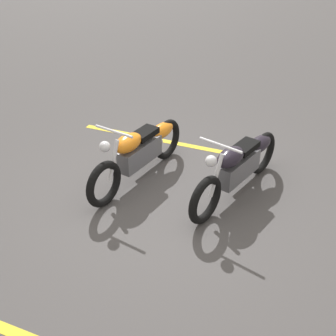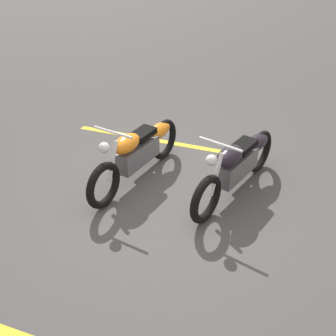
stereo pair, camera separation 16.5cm
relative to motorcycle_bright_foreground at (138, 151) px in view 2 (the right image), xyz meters
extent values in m
plane|color=#474444|center=(0.34, 0.72, -0.46)|extent=(60.00, 60.00, 0.00)
torus|color=black|center=(0.83, -0.10, -0.13)|extent=(0.68, 0.20, 0.67)
torus|color=black|center=(-0.72, 0.10, -0.13)|extent=(0.68, 0.20, 0.67)
cube|color=#59595E|center=(0.01, 0.00, -0.04)|extent=(0.86, 0.33, 0.32)
ellipsoid|color=orange|center=(0.28, -0.03, 0.26)|extent=(0.55, 0.34, 0.24)
ellipsoid|color=orange|center=(-0.56, 0.08, 0.10)|extent=(0.59, 0.31, 0.22)
cube|color=black|center=(-0.12, 0.02, 0.24)|extent=(0.47, 0.29, 0.09)
cylinder|color=silver|center=(0.60, -0.08, 0.13)|extent=(0.27, 0.09, 0.56)
cylinder|color=silver|center=(0.55, -0.07, 0.56)|extent=(0.12, 0.62, 0.04)
sphere|color=silver|center=(0.75, -0.09, 0.42)|extent=(0.15, 0.15, 0.15)
cylinder|color=silver|center=(-0.41, -0.08, -0.20)|extent=(0.71, 0.18, 0.09)
torus|color=black|center=(0.57, 1.27, -0.13)|extent=(0.68, 0.25, 0.67)
torus|color=black|center=(-0.95, 1.62, -0.13)|extent=(0.68, 0.25, 0.67)
cube|color=#59595E|center=(-0.24, 1.46, -0.04)|extent=(0.87, 0.40, 0.32)
ellipsoid|color=black|center=(0.02, 1.40, 0.26)|extent=(0.57, 0.39, 0.24)
ellipsoid|color=black|center=(-0.79, 1.58, 0.10)|extent=(0.60, 0.36, 0.22)
cube|color=black|center=(-0.37, 1.48, 0.24)|extent=(0.48, 0.33, 0.09)
cylinder|color=silver|center=(0.35, 1.32, 0.13)|extent=(0.27, 0.11, 0.56)
cylinder|color=silver|center=(0.30, 1.33, 0.56)|extent=(0.17, 0.61, 0.04)
sphere|color=silver|center=(0.49, 1.29, 0.42)|extent=(0.15, 0.15, 0.15)
cylinder|color=silver|center=(-0.66, 1.41, -0.20)|extent=(0.70, 0.24, 0.09)
cube|color=yellow|center=(-1.21, -0.19, -0.46)|extent=(0.32, 3.20, 0.01)
camera|label=1|loc=(4.71, 2.74, 3.05)|focal=44.71mm
camera|label=2|loc=(4.77, 2.59, 3.05)|focal=44.71mm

